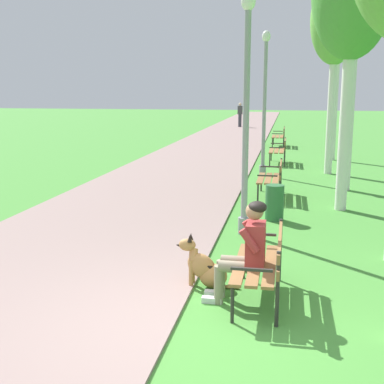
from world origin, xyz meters
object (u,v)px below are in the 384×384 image
at_px(lamp_post_near, 246,114).
at_px(park_bench_mid, 273,176).
at_px(pedestrian_distant, 240,115).
at_px(park_bench_near, 264,260).
at_px(lamp_post_mid, 264,102).
at_px(person_seated_on_near_bench, 246,248).
at_px(park_bench_far, 280,149).
at_px(park_bench_furthest, 280,135).
at_px(birch_tree_fifth, 336,23).
at_px(litter_bin, 275,203).
at_px(dog_shepherd, 205,268).
at_px(birch_tree_sixth, 340,5).

bearing_deg(lamp_post_near, park_bench_mid, 83.29).
relative_size(park_bench_mid, pedestrian_distant, 0.91).
xyz_separation_m(park_bench_near, lamp_post_mid, (-0.50, 9.26, 1.64)).
bearing_deg(lamp_post_mid, park_bench_mid, -82.83).
height_order(person_seated_on_near_bench, lamp_post_near, lamp_post_near).
bearing_deg(park_bench_mid, park_bench_far, 89.60).
relative_size(park_bench_furthest, birch_tree_fifth, 0.26).
relative_size(park_bench_mid, person_seated_on_near_bench, 1.20).
distance_m(park_bench_near, pedestrian_distant, 28.99).
distance_m(park_bench_far, pedestrian_distant, 17.23).
distance_m(park_bench_furthest, person_seated_on_near_bench, 17.45).
xyz_separation_m(park_bench_far, pedestrian_distant, (-3.00, 16.97, 0.33)).
bearing_deg(park_bench_near, litter_bin, 89.83).
height_order(park_bench_furthest, lamp_post_near, lamp_post_near).
height_order(lamp_post_near, lamp_post_mid, lamp_post_mid).
xyz_separation_m(birch_tree_fifth, litter_bin, (-1.43, -6.03, -4.06)).
bearing_deg(park_bench_mid, lamp_post_near, -96.71).
bearing_deg(dog_shepherd, park_bench_furthest, 88.02).
distance_m(park_bench_far, litter_bin, 7.91).
distance_m(birch_tree_sixth, litter_bin, 10.67).
distance_m(park_bench_mid, pedestrian_distant, 22.88).
distance_m(lamp_post_near, litter_bin, 2.14).
bearing_deg(lamp_post_near, birch_tree_fifth, 74.82).
xyz_separation_m(lamp_post_near, pedestrian_distant, (-2.57, 25.96, -1.28)).
height_order(park_bench_mid, person_seated_on_near_bench, person_seated_on_near_bench).
xyz_separation_m(lamp_post_mid, litter_bin, (0.51, -5.31, -1.80)).
xyz_separation_m(park_bench_far, lamp_post_near, (-0.43, -8.99, 1.60)).
bearing_deg(litter_bin, park_bench_near, -90.17).
bearing_deg(person_seated_on_near_bench, park_bench_mid, 89.04).
relative_size(dog_shepherd, pedestrian_distant, 0.50).
height_order(park_bench_furthest, lamp_post_mid, lamp_post_mid).
distance_m(lamp_post_near, lamp_post_mid, 6.40).
height_order(lamp_post_near, birch_tree_sixth, birch_tree_sixth).
relative_size(dog_shepherd, lamp_post_near, 0.20).
xyz_separation_m(park_bench_far, person_seated_on_near_bench, (-0.14, -11.95, 0.17)).
relative_size(park_bench_mid, lamp_post_near, 0.37).
xyz_separation_m(park_bench_near, park_bench_furthest, (-0.17, 17.35, 0.00)).
relative_size(park_bench_near, dog_shepherd, 1.80).
xyz_separation_m(park_bench_mid, birch_tree_fifth, (1.55, 3.85, 3.90)).
distance_m(park_bench_far, dog_shepherd, 11.60).
height_order(person_seated_on_near_bench, birch_tree_sixth, birch_tree_sixth).
xyz_separation_m(park_bench_furthest, lamp_post_near, (-0.32, -14.50, 1.60)).
relative_size(park_bench_far, dog_shepherd, 1.80).
height_order(park_bench_furthest, litter_bin, park_bench_furthest).
relative_size(park_bench_far, pedestrian_distant, 0.91).
xyz_separation_m(lamp_post_near, litter_bin, (0.50, 1.09, -1.77)).
relative_size(park_bench_mid, park_bench_far, 1.00).
xyz_separation_m(person_seated_on_near_bench, birch_tree_sixth, (2.02, 13.30, 4.68)).
distance_m(park_bench_mid, park_bench_far, 5.72).
height_order(park_bench_far, pedestrian_distant, pedestrian_distant).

